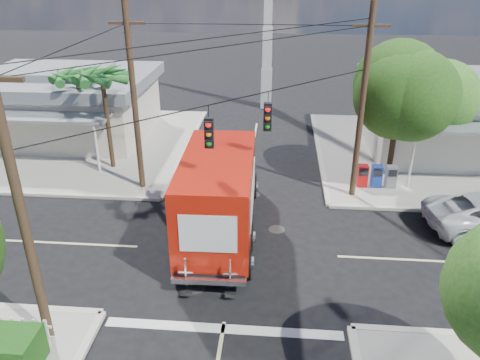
# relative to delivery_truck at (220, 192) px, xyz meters

# --- Properties ---
(ground) EXTENTS (120.00, 120.00, 0.00)m
(ground) POSITION_rel_delivery_truck_xyz_m (0.77, -1.38, -1.91)
(ground) COLOR black
(ground) RESTS_ON ground
(sidewalk_ne) EXTENTS (14.12, 14.12, 0.14)m
(sidewalk_ne) POSITION_rel_delivery_truck_xyz_m (11.65, 9.50, -1.84)
(sidewalk_ne) COLOR #A5A095
(sidewalk_ne) RESTS_ON ground
(sidewalk_nw) EXTENTS (14.12, 14.12, 0.14)m
(sidewalk_nw) POSITION_rel_delivery_truck_xyz_m (-10.11, 9.50, -1.84)
(sidewalk_nw) COLOR #A5A095
(sidewalk_nw) RESTS_ON ground
(road_markings) EXTENTS (32.00, 32.00, 0.01)m
(road_markings) POSITION_rel_delivery_truck_xyz_m (0.77, -2.85, -1.90)
(road_markings) COLOR beige
(road_markings) RESTS_ON ground
(building_ne) EXTENTS (11.80, 10.20, 4.50)m
(building_ne) POSITION_rel_delivery_truck_xyz_m (13.27, 10.58, 0.41)
(building_ne) COLOR beige
(building_ne) RESTS_ON sidewalk_ne
(building_nw) EXTENTS (10.80, 10.20, 4.30)m
(building_nw) POSITION_rel_delivery_truck_xyz_m (-11.23, 11.08, 0.31)
(building_nw) COLOR beige
(building_nw) RESTS_ON sidewalk_nw
(radio_tower) EXTENTS (0.80, 0.80, 17.00)m
(radio_tower) POSITION_rel_delivery_truck_xyz_m (1.27, 18.62, 3.73)
(radio_tower) COLOR silver
(radio_tower) RESTS_ON ground
(tree_ne_front) EXTENTS (4.21, 4.14, 6.66)m
(tree_ne_front) POSITION_rel_delivery_truck_xyz_m (7.98, 5.38, 2.86)
(tree_ne_front) COLOR #422D1C
(tree_ne_front) RESTS_ON sidewalk_ne
(tree_ne_back) EXTENTS (3.77, 3.66, 5.82)m
(tree_ne_back) POSITION_rel_delivery_truck_xyz_m (10.58, 7.58, 2.28)
(tree_ne_back) COLOR #422D1C
(tree_ne_back) RESTS_ON sidewalk_ne
(palm_nw_front) EXTENTS (3.01, 3.08, 5.59)m
(palm_nw_front) POSITION_rel_delivery_truck_xyz_m (-6.73, 6.12, 3.13)
(palm_nw_front) COLOR #422D1C
(palm_nw_front) RESTS_ON sidewalk_nw
(palm_nw_back) EXTENTS (3.01, 3.08, 5.19)m
(palm_nw_back) POSITION_rel_delivery_truck_xyz_m (-8.73, 7.62, 2.76)
(palm_nw_back) COLOR #422D1C
(palm_nw_back) RESTS_ON sidewalk_nw
(utility_poles) EXTENTS (12.00, 10.68, 9.00)m
(utility_poles) POSITION_rel_delivery_truck_xyz_m (-0.82, 0.22, 2.77)
(utility_poles) COLOR #473321
(utility_poles) RESTS_ON ground
(vending_boxes) EXTENTS (1.90, 0.50, 1.10)m
(vending_boxes) POSITION_rel_delivery_truck_xyz_m (7.27, 4.82, -1.22)
(vending_boxes) COLOR red
(vending_boxes) RESTS_ON sidewalk_ne
(delivery_truck) EXTENTS (2.98, 8.76, 3.76)m
(delivery_truck) POSITION_rel_delivery_truck_xyz_m (0.00, 0.00, 0.00)
(delivery_truck) COLOR black
(delivery_truck) RESTS_ON ground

